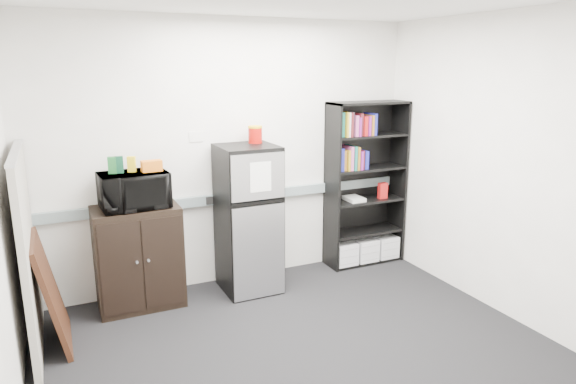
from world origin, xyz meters
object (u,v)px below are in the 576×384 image
(bookshelf, at_px, (365,185))
(microwave, at_px, (134,190))
(cabinet, at_px, (139,257))
(refrigerator, at_px, (249,219))
(cubicle_partition, at_px, (28,253))

(bookshelf, xyz_separation_m, microwave, (-2.54, -0.08, 0.22))
(bookshelf, xyz_separation_m, cabinet, (-2.54, -0.06, -0.43))
(bookshelf, height_order, refrigerator, bookshelf)
(cabinet, xyz_separation_m, refrigerator, (1.08, -0.08, 0.26))
(cabinet, bearing_deg, microwave, -90.00)
(bookshelf, bearing_deg, microwave, -178.19)
(bookshelf, xyz_separation_m, cubicle_partition, (-3.43, -0.49, -0.10))
(cubicle_partition, xyz_separation_m, microwave, (0.89, 0.40, 0.32))
(cabinet, relative_size, microwave, 1.64)
(cubicle_partition, bearing_deg, cabinet, 25.40)
(bookshelf, bearing_deg, cabinet, -178.55)
(bookshelf, distance_m, cubicle_partition, 3.46)
(bookshelf, height_order, cabinet, bookshelf)
(refrigerator, bearing_deg, cabinet, 175.17)
(microwave, bearing_deg, cabinet, 85.51)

